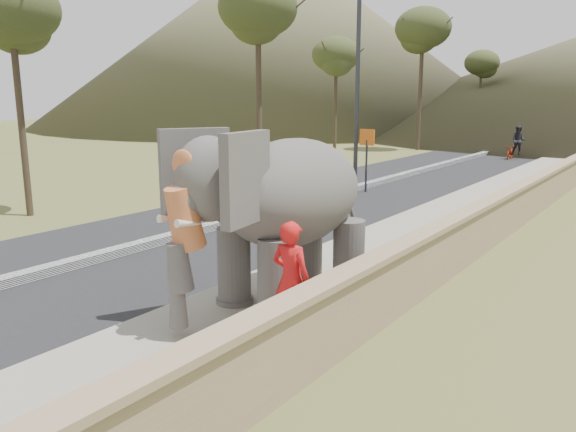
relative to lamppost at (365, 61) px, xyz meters
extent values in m
plane|color=olive|center=(4.69, -15.10, -4.87)|extent=(160.00, 160.00, 0.00)
cube|color=black|center=(-0.31, -5.10, -4.86)|extent=(7.00, 120.00, 0.03)
cube|color=black|center=(-0.31, -5.10, -4.76)|extent=(0.35, 120.00, 0.22)
cube|color=#9E9687|center=(4.69, -5.10, -4.80)|extent=(3.00, 120.00, 0.15)
cube|color=tan|center=(6.34, -5.10, -4.32)|extent=(0.30, 120.00, 1.10)
cylinder|color=#2C2D31|center=(-0.31, 0.00, -0.87)|extent=(0.16, 0.16, 8.00)
cylinder|color=#2D2D33|center=(0.19, -0.06, -3.87)|extent=(0.08, 0.08, 2.00)
cube|color=orange|center=(0.19, -0.06, -2.77)|extent=(0.60, 0.05, 0.60)
cone|color=brown|center=(-33.31, 39.90, 6.13)|extent=(60.00, 60.00, 22.00)
imported|color=red|center=(5.64, -12.70, -3.85)|extent=(0.63, 0.42, 1.74)
imported|color=maroon|center=(1.60, 15.21, -4.45)|extent=(0.69, 1.64, 0.84)
imported|color=black|center=(1.99, 15.21, -3.77)|extent=(0.88, 0.71, 1.70)
camera|label=1|loc=(10.07, -18.99, -1.27)|focal=35.00mm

